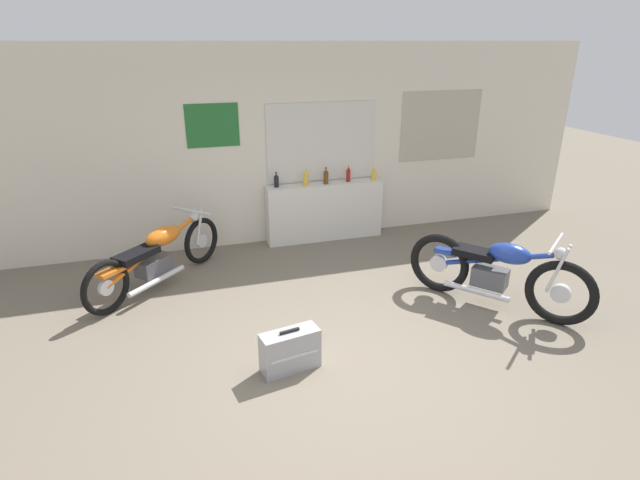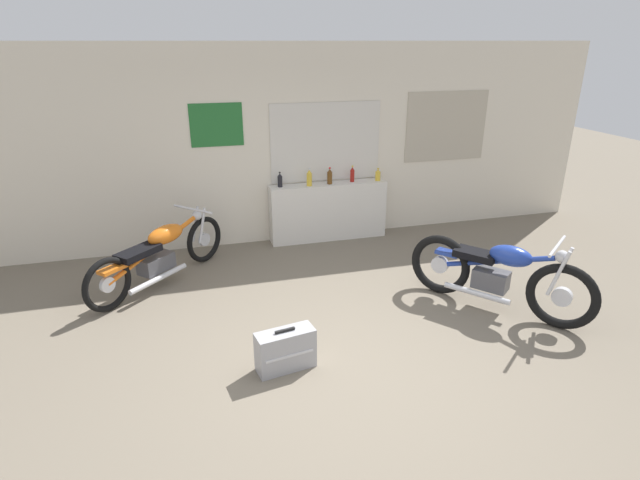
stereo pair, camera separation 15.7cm
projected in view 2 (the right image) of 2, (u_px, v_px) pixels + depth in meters
ground_plane at (347, 369)px, 4.58m from camera, size 24.00×24.00×0.00m
wall_back at (278, 147)px, 7.08m from camera, size 10.00×0.07×2.80m
sill_counter at (328, 211)px, 7.45m from camera, size 1.74×0.28×0.86m
bottle_leftmost at (280, 180)px, 7.09m from camera, size 0.07×0.07×0.22m
bottle_left_center at (309, 178)px, 7.13m from camera, size 0.08×0.08×0.26m
bottle_center at (330, 177)px, 7.23m from camera, size 0.07×0.07×0.25m
bottle_right_center at (352, 175)px, 7.35m from camera, size 0.06×0.06×0.24m
bottle_rightmost at (378, 175)px, 7.42m from camera, size 0.08×0.08×0.19m
motorcycle_blue at (498, 274)px, 5.45m from camera, size 1.36×1.67×0.91m
motorcycle_orange at (160, 253)px, 6.05m from camera, size 1.59×1.58×0.80m
hard_case_silver at (285, 350)px, 4.52m from camera, size 0.56×0.30×0.41m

